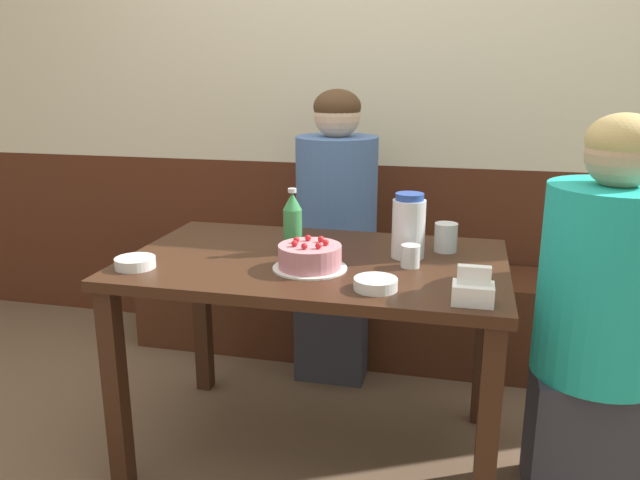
# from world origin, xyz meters

# --- Properties ---
(ground_plane) EXTENTS (12.00, 12.00, 0.00)m
(ground_plane) POSITION_xyz_m (0.00, 0.00, 0.00)
(ground_plane) COLOR brown
(back_wall) EXTENTS (4.80, 0.04, 2.50)m
(back_wall) POSITION_xyz_m (0.00, 1.05, 1.25)
(back_wall) COLOR #4C2314
(back_wall) RESTS_ON ground_plane
(bench_seat) EXTENTS (2.13, 0.38, 0.44)m
(bench_seat) POSITION_xyz_m (0.00, 0.83, 0.22)
(bench_seat) COLOR #472314
(bench_seat) RESTS_ON ground_plane
(dining_table) EXTENTS (1.24, 0.77, 0.72)m
(dining_table) POSITION_xyz_m (0.00, 0.00, 0.62)
(dining_table) COLOR #381E11
(dining_table) RESTS_ON ground_plane
(birthday_cake) EXTENTS (0.23, 0.23, 0.10)m
(birthday_cake) POSITION_xyz_m (0.01, -0.11, 0.76)
(birthday_cake) COLOR white
(birthday_cake) RESTS_ON dining_table
(water_pitcher) EXTENTS (0.11, 0.11, 0.22)m
(water_pitcher) POSITION_xyz_m (0.30, 0.09, 0.83)
(water_pitcher) COLOR white
(water_pitcher) RESTS_ON dining_table
(soju_bottle) EXTENTS (0.06, 0.06, 0.22)m
(soju_bottle) POSITION_xyz_m (-0.09, 0.05, 0.83)
(soju_bottle) COLOR #388E4C
(soju_bottle) RESTS_ON dining_table
(napkin_holder) EXTENTS (0.11, 0.08, 0.11)m
(napkin_holder) POSITION_xyz_m (0.51, -0.30, 0.76)
(napkin_holder) COLOR white
(napkin_holder) RESTS_ON dining_table
(bowl_soup_white) EXTENTS (0.13, 0.13, 0.03)m
(bowl_soup_white) POSITION_xyz_m (-0.53, -0.23, 0.74)
(bowl_soup_white) COLOR white
(bowl_soup_white) RESTS_ON dining_table
(bowl_rice_small) EXTENTS (0.13, 0.13, 0.03)m
(bowl_rice_small) POSITION_xyz_m (0.24, -0.25, 0.74)
(bowl_rice_small) COLOR white
(bowl_rice_small) RESTS_ON dining_table
(glass_water_tall) EXTENTS (0.06, 0.06, 0.07)m
(glass_water_tall) POSITION_xyz_m (0.31, -0.02, 0.76)
(glass_water_tall) COLOR silver
(glass_water_tall) RESTS_ON dining_table
(glass_tumbler_short) EXTENTS (0.08, 0.08, 0.10)m
(glass_tumbler_short) POSITION_xyz_m (0.42, 0.19, 0.77)
(glass_tumbler_short) COLOR silver
(glass_tumbler_short) RESTS_ON dining_table
(person_teal_shirt) EXTENTS (0.37, 0.37, 1.22)m
(person_teal_shirt) POSITION_xyz_m (0.88, -0.08, 0.61)
(person_teal_shirt) COLOR #33333D
(person_teal_shirt) RESTS_ON ground_plane
(person_pale_blue_shirt) EXTENTS (0.35, 0.35, 1.25)m
(person_pale_blue_shirt) POSITION_xyz_m (-0.07, 0.65, 0.61)
(person_pale_blue_shirt) COLOR #33333D
(person_pale_blue_shirt) RESTS_ON ground_plane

